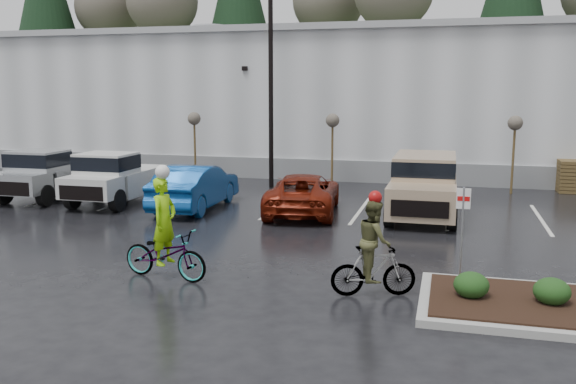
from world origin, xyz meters
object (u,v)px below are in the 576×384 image
(sapling_east, at_px, (515,127))
(cyclist_olive, at_px, (374,258))
(fire_lane_sign, at_px, (462,223))
(pallet_stack_a, at_px, (573,176))
(pickup_white, at_px, (120,176))
(car_blue, at_px, (195,187))
(car_red, at_px, (303,193))
(cyclist_hivis, at_px, (165,244))
(sapling_mid, at_px, (333,124))
(sapling_west, at_px, (194,122))
(lamppost, at_px, (271,55))
(suv_tan, at_px, (424,187))
(pickup_silver, at_px, (54,173))

(sapling_east, xyz_separation_m, cyclist_olive, (-3.96, -13.96, -1.91))
(fire_lane_sign, bearing_deg, pallet_stack_a, 71.19)
(pickup_white, height_order, car_blue, pickup_white)
(fire_lane_sign, distance_m, pickup_white, 14.35)
(car_red, height_order, cyclist_hivis, cyclist_hivis)
(cyclist_olive, bearing_deg, pickup_white, 34.35)
(sapling_mid, bearing_deg, sapling_west, 180.00)
(lamppost, height_order, sapling_east, lamppost)
(sapling_mid, height_order, cyclist_hivis, sapling_mid)
(fire_lane_sign, distance_m, car_red, 8.61)
(pallet_stack_a, height_order, cyclist_hivis, cyclist_hivis)
(sapling_mid, height_order, car_blue, sapling_mid)
(car_blue, bearing_deg, cyclist_hivis, 107.51)
(suv_tan, bearing_deg, fire_lane_sign, -81.23)
(lamppost, bearing_deg, car_blue, -104.16)
(sapling_west, distance_m, suv_tan, 12.17)
(sapling_west, bearing_deg, car_red, -41.99)
(lamppost, relative_size, sapling_west, 2.88)
(fire_lane_sign, bearing_deg, sapling_mid, 112.49)
(sapling_east, height_order, cyclist_olive, sapling_east)
(pickup_silver, height_order, suv_tan, suv_tan)
(fire_lane_sign, bearing_deg, sapling_west, 132.67)
(pickup_silver, bearing_deg, cyclist_hivis, -43.37)
(sapling_mid, height_order, pickup_silver, sapling_mid)
(pickup_white, bearing_deg, lamppost, 45.13)
(sapling_east, relative_size, suv_tan, 0.63)
(sapling_mid, height_order, cyclist_olive, sapling_mid)
(pickup_silver, xyz_separation_m, pickup_white, (3.05, -0.18, 0.00))
(pallet_stack_a, height_order, suv_tan, suv_tan)
(pallet_stack_a, height_order, fire_lane_sign, fire_lane_sign)
(car_red, height_order, suv_tan, suv_tan)
(car_blue, xyz_separation_m, cyclist_hivis, (2.62, -7.78, -0.00))
(sapling_west, bearing_deg, cyclist_olive, -54.29)
(sapling_east, distance_m, suv_tan, 6.70)
(pickup_silver, xyz_separation_m, cyclist_hivis, (9.00, -8.51, -0.18))
(sapling_west, bearing_deg, fire_lane_sign, -47.33)
(car_blue, bearing_deg, lamppost, -105.27)
(pickup_silver, height_order, car_red, pickup_silver)
(suv_tan, bearing_deg, cyclist_hivis, -122.57)
(pickup_silver, height_order, car_blue, pickup_silver)
(sapling_east, distance_m, fire_lane_sign, 13.06)
(sapling_east, relative_size, car_blue, 0.66)
(fire_lane_sign, xyz_separation_m, cyclist_olive, (-1.76, -1.16, -0.58))
(car_blue, bearing_deg, sapling_east, -152.36)
(suv_tan, height_order, cyclist_olive, cyclist_olive)
(sapling_east, xyz_separation_m, fire_lane_sign, (-2.20, -12.80, -1.32))
(pickup_white, bearing_deg, sapling_mid, 38.41)
(lamppost, relative_size, cyclist_olive, 4.12)
(sapling_east, distance_m, pickup_white, 15.79)
(fire_lane_sign, height_order, car_blue, fire_lane_sign)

